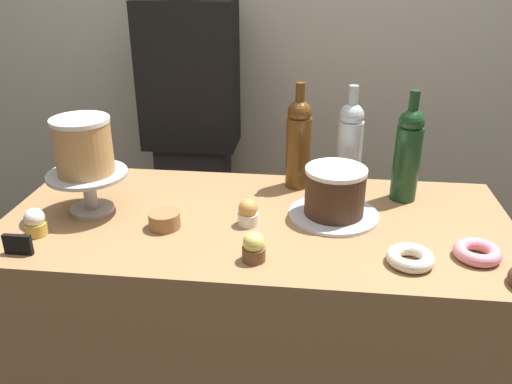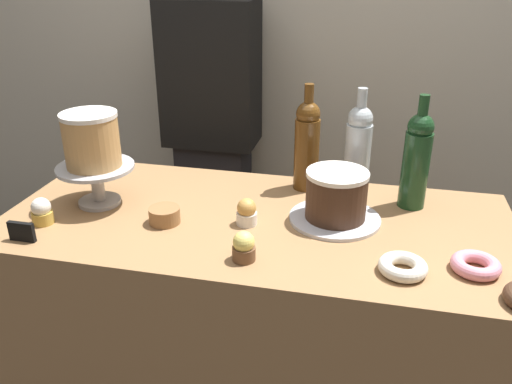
{
  "view_description": "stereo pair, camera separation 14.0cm",
  "coord_description": "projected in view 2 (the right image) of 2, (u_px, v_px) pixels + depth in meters",
  "views": [
    {
      "loc": [
        0.15,
        -1.27,
        1.54
      ],
      "look_at": [
        0.0,
        0.0,
        0.96
      ],
      "focal_mm": 36.6,
      "sensor_mm": 36.0,
      "label": 1
    },
    {
      "loc": [
        0.28,
        -1.24,
        1.54
      ],
      "look_at": [
        0.0,
        0.0,
        0.96
      ],
      "focal_mm": 36.6,
      "sensor_mm": 36.0,
      "label": 2
    }
  ],
  "objects": [
    {
      "name": "wine_bottle_green",
      "position": [
        416.0,
        159.0,
        1.45
      ],
      "size": [
        0.08,
        0.08,
        0.33
      ],
      "color": "#193D1E",
      "rests_on": "display_counter"
    },
    {
      "name": "barista_figure",
      "position": [
        213.0,
        144.0,
        2.13
      ],
      "size": [
        0.36,
        0.22,
        1.6
      ],
      "color": "black",
      "rests_on": "ground_plane"
    },
    {
      "name": "silver_serving_platter",
      "position": [
        335.0,
        218.0,
        1.43
      ],
      "size": [
        0.25,
        0.25,
        0.01
      ],
      "color": "silver",
      "rests_on": "display_counter"
    },
    {
      "name": "cupcake_lemon",
      "position": [
        244.0,
        247.0,
        1.23
      ],
      "size": [
        0.06,
        0.06,
        0.07
      ],
      "color": "brown",
      "rests_on": "display_counter"
    },
    {
      "name": "cake_stand_pedestal",
      "position": [
        97.0,
        178.0,
        1.49
      ],
      "size": [
        0.22,
        0.22,
        0.12
      ],
      "color": "#B2B2B7",
      "rests_on": "display_counter"
    },
    {
      "name": "white_layer_cake",
      "position": [
        91.0,
        140.0,
        1.44
      ],
      "size": [
        0.16,
        0.16,
        0.15
      ],
      "color": "tan",
      "rests_on": "cake_stand_pedestal"
    },
    {
      "name": "chocolate_round_cake",
      "position": [
        336.0,
        195.0,
        1.4
      ],
      "size": [
        0.17,
        0.17,
        0.13
      ],
      "color": "#3D2619",
      "rests_on": "silver_serving_platter"
    },
    {
      "name": "cupcake_caramel",
      "position": [
        247.0,
        212.0,
        1.39
      ],
      "size": [
        0.06,
        0.06,
        0.07
      ],
      "color": "white",
      "rests_on": "display_counter"
    },
    {
      "name": "price_sign_chalkboard",
      "position": [
        22.0,
        232.0,
        1.31
      ],
      "size": [
        0.07,
        0.01,
        0.05
      ],
      "color": "black",
      "rests_on": "display_counter"
    },
    {
      "name": "cupcake_vanilla",
      "position": [
        42.0,
        212.0,
        1.4
      ],
      "size": [
        0.06,
        0.06,
        0.07
      ],
      "color": "gold",
      "rests_on": "display_counter"
    },
    {
      "name": "display_counter",
      "position": [
        256.0,
        344.0,
        1.62
      ],
      "size": [
        1.39,
        0.63,
        0.88
      ],
      "color": "#997047",
      "rests_on": "ground_plane"
    },
    {
      "name": "donut_pink",
      "position": [
        476.0,
        265.0,
        1.19
      ],
      "size": [
        0.11,
        0.11,
        0.03
      ],
      "color": "pink",
      "rests_on": "display_counter"
    },
    {
      "name": "wine_bottle_clear",
      "position": [
        358.0,
        150.0,
        1.52
      ],
      "size": [
        0.08,
        0.08,
        0.33
      ],
      "color": "#B2BCC1",
      "rests_on": "display_counter"
    },
    {
      "name": "back_wall",
      "position": [
        306.0,
        23.0,
        2.05
      ],
      "size": [
        6.0,
        0.05,
        2.6
      ],
      "color": "#BCB7A8",
      "rests_on": "ground_plane"
    },
    {
      "name": "wine_bottle_amber",
      "position": [
        307.0,
        144.0,
        1.57
      ],
      "size": [
        0.08,
        0.08,
        0.33
      ],
      "color": "#5B3814",
      "rests_on": "display_counter"
    },
    {
      "name": "cookie_stack",
      "position": [
        165.0,
        215.0,
        1.4
      ],
      "size": [
        0.08,
        0.08,
        0.04
      ],
      "color": "olive",
      "rests_on": "display_counter"
    },
    {
      "name": "donut_sugar",
      "position": [
        403.0,
        267.0,
        1.18
      ],
      "size": [
        0.11,
        0.11,
        0.03
      ],
      "color": "silver",
      "rests_on": "display_counter"
    }
  ]
}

